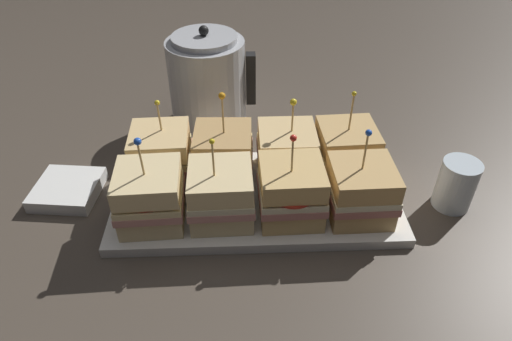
{
  "coord_description": "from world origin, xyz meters",
  "views": [
    {
      "loc": [
        -0.02,
        -0.6,
        0.54
      ],
      "look_at": [
        0.0,
        0.0,
        0.07
      ],
      "focal_mm": 32.0,
      "sensor_mm": 36.0,
      "label": 1
    }
  ],
  "objects": [
    {
      "name": "sandwich_front_far_left",
      "position": [
        -0.17,
        -0.06,
        0.07
      ],
      "size": [
        0.11,
        0.11,
        0.16
      ],
      "color": "beige",
      "rests_on": "serving_platter"
    },
    {
      "name": "drinking_glass",
      "position": [
        0.34,
        -0.02,
        0.05
      ],
      "size": [
        0.06,
        0.06,
        0.09
      ],
      "color": "silver",
      "rests_on": "ground_plane"
    },
    {
      "name": "sandwich_back_far_right",
      "position": [
        0.16,
        0.06,
        0.06
      ],
      "size": [
        0.11,
        0.11,
        0.17
      ],
      "color": "tan",
      "rests_on": "serving_platter"
    },
    {
      "name": "sandwich_back_center_right",
      "position": [
        0.06,
        0.05,
        0.06
      ],
      "size": [
        0.1,
        0.1,
        0.16
      ],
      "color": "#DBB77A",
      "rests_on": "serving_platter"
    },
    {
      "name": "ground_plane",
      "position": [
        0.0,
        0.0,
        0.0
      ],
      "size": [
        6.0,
        6.0,
        0.0
      ],
      "primitive_type": "plane",
      "color": "#4C4238"
    },
    {
      "name": "sandwich_front_center_left",
      "position": [
        -0.06,
        -0.05,
        0.06
      ],
      "size": [
        0.11,
        0.11,
        0.16
      ],
      "color": "beige",
      "rests_on": "serving_platter"
    },
    {
      "name": "sandwich_back_far_left",
      "position": [
        -0.17,
        0.05,
        0.07
      ],
      "size": [
        0.11,
        0.11,
        0.16
      ],
      "color": "#DBB77A",
      "rests_on": "serving_platter"
    },
    {
      "name": "sandwich_back_center_left",
      "position": [
        -0.06,
        0.06,
        0.06
      ],
      "size": [
        0.11,
        0.11,
        0.17
      ],
      "color": "tan",
      "rests_on": "serving_platter"
    },
    {
      "name": "kettle_steel",
      "position": [
        -0.09,
        0.27,
        0.1
      ],
      "size": [
        0.18,
        0.16,
        0.22
      ],
      "color": "#B7BABF",
      "rests_on": "ground_plane"
    },
    {
      "name": "serving_platter",
      "position": [
        0.0,
        0.0,
        0.01
      ],
      "size": [
        0.49,
        0.25,
        0.02
      ],
      "color": "white",
      "rests_on": "ground_plane"
    },
    {
      "name": "sandwich_front_far_right",
      "position": [
        0.17,
        -0.05,
        0.06
      ],
      "size": [
        0.11,
        0.11,
        0.16
      ],
      "color": "tan",
      "rests_on": "serving_platter"
    },
    {
      "name": "napkin_stack",
      "position": [
        -0.34,
        0.03,
        0.01
      ],
      "size": [
        0.12,
        0.12,
        0.02
      ],
      "color": "white",
      "rests_on": "ground_plane"
    },
    {
      "name": "sandwich_front_center_right",
      "position": [
        0.05,
        -0.05,
        0.07
      ],
      "size": [
        0.11,
        0.11,
        0.16
      ],
      "color": "tan",
      "rests_on": "serving_platter"
    }
  ]
}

